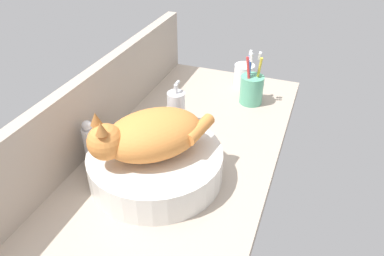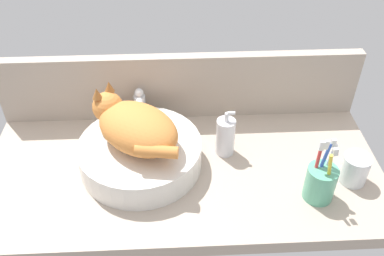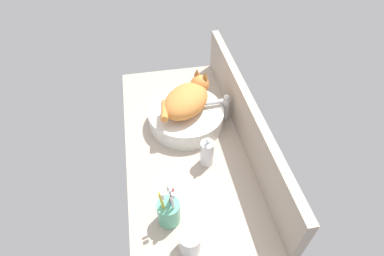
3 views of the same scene
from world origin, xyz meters
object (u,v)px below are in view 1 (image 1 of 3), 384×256
at_px(faucet, 94,142).
at_px(water_glass, 244,77).
at_px(sink_basin, 156,164).
at_px(soap_dispenser, 176,109).
at_px(toothbrush_cup, 252,88).
at_px(cat, 149,135).

relative_size(faucet, water_glass, 1.58).
height_order(sink_basin, soap_dispenser, soap_dispenser).
relative_size(soap_dispenser, toothbrush_cup, 0.81).
bearing_deg(sink_basin, toothbrush_cup, -16.81).
height_order(cat, water_glass, cat).
bearing_deg(cat, sink_basin, -39.60).
height_order(sink_basin, faucet, faucet).
bearing_deg(soap_dispenser, cat, -172.34).
relative_size(toothbrush_cup, water_glass, 2.18).
bearing_deg(water_glass, soap_dispenser, 158.70).
distance_m(sink_basin, toothbrush_cup, 0.50).
relative_size(faucet, soap_dispenser, 0.90).
distance_m(sink_basin, faucet, 0.18).
distance_m(sink_basin, water_glass, 0.59).
bearing_deg(sink_basin, cat, 140.40).
xyz_separation_m(sink_basin, water_glass, (0.59, -0.09, -0.00)).
height_order(soap_dispenser, water_glass, soap_dispenser).
bearing_deg(toothbrush_cup, sink_basin, 163.19).
height_order(faucet, water_glass, faucet).
bearing_deg(toothbrush_cup, faucet, 146.23).
bearing_deg(toothbrush_cup, water_glass, 25.45).
bearing_deg(cat, soap_dispenser, 7.66).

